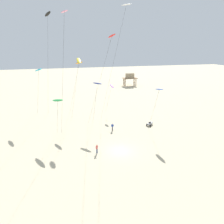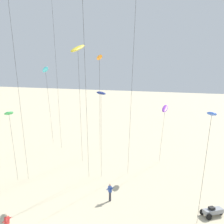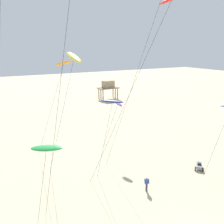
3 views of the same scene
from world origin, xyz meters
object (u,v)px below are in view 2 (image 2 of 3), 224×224
kite_cyan (45,70)px  kite_yellow (78,49)px  kite_navy (101,94)px  kite_purple (165,109)px  kite_green (9,113)px  beach_buggy (213,211)px  kite_orange (99,59)px  kite_flyer_nearest (7,224)px  kite_blue (212,115)px  kite_flyer_middle (110,192)px

kite_cyan → kite_yellow: 11.32m
kite_navy → kite_purple: (5.03, 7.42, -2.28)m
kite_purple → kite_yellow: 12.47m
kite_cyan → kite_yellow: kite_yellow is taller
kite_green → beach_buggy: kite_green is taller
kite_orange → kite_yellow: size_ratio=0.93×
kite_navy → kite_flyer_nearest: kite_navy is taller
kite_navy → kite_flyer_nearest: 14.91m
kite_green → kite_orange: bearing=64.4°
kite_orange → kite_blue: 19.78m
kite_purple → kite_flyer_middle: 12.96m
kite_navy → kite_blue: size_ratio=1.03×
kite_orange → beach_buggy: kite_orange is taller
kite_green → beach_buggy: bearing=4.6°
kite_purple → beach_buggy: kite_purple is taller
kite_blue → kite_yellow: bearing=152.3°
kite_green → kite_purple: kite_green is taller
kite_orange → kite_purple: size_ratio=1.76×
kite_green → beach_buggy: (19.96, 1.59, -7.39)m
kite_orange → beach_buggy: 21.75m
kite_green → kite_flyer_middle: (10.82, 0.86, -6.93)m
kite_blue → kite_flyer_nearest: size_ratio=5.80×
kite_yellow → kite_orange: bearing=85.4°
kite_flyer_middle → beach_buggy: 9.19m
kite_navy → beach_buggy: (11.63, -2.70, -9.35)m
kite_flyer_nearest → kite_navy: bearing=78.8°
kite_navy → kite_orange: bearing=116.3°
kite_blue → kite_flyer_middle: 12.52m
kite_cyan → beach_buggy: kite_cyan is taller
kite_purple → beach_buggy: (6.60, -10.13, -7.07)m
kite_green → kite_cyan: bearing=108.6°
kite_flyer_nearest → kite_green: bearing=128.9°
kite_purple → kite_yellow: (-8.60, -5.75, 6.97)m
kite_orange → kite_blue: kite_orange is taller
kite_cyan → beach_buggy: size_ratio=6.53×
kite_navy → kite_cyan: bearing=146.9°
kite_orange → kite_flyer_nearest: 22.13m
kite_blue → kite_cyan: 28.06m
kite_flyer_middle → kite_navy: bearing=125.9°
kite_yellow → kite_purple: bearing=33.8°
kite_yellow → kite_cyan: bearing=144.1°
kite_flyer_middle → kite_orange: bearing=119.9°
kite_green → kite_yellow: bearing=51.4°
kite_yellow → kite_flyer_middle: kite_yellow is taller
kite_yellow → kite_flyer_nearest: size_ratio=9.09×
kite_navy → kite_flyer_middle: bearing=-54.1°
kite_purple → beach_buggy: bearing=-56.9°
kite_green → kite_flyer_middle: size_ratio=5.00×
kite_orange → kite_blue: size_ratio=1.46×
kite_flyer_middle → kite_yellow: bearing=139.8°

